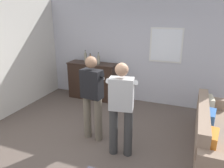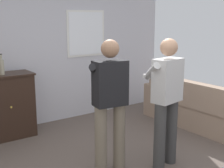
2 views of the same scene
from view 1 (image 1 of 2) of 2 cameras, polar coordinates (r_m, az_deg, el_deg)
The scene contains 9 objects.
ground at distance 4.24m, azimuth -4.25°, elevation -16.86°, with size 10.40×10.40×0.00m, color brown.
wall_back_with_window at distance 6.04m, azimuth 6.52°, elevation 8.49°, with size 5.20×0.15×2.80m.
couch at distance 4.41m, azimuth 24.18°, elevation -11.87°, with size 0.57×2.32×0.86m.
sideboard_cabinet at distance 6.34m, azimuth -5.10°, elevation 0.85°, with size 1.41×0.49×1.05m.
bottle_wine_green at distance 6.21m, azimuth -5.68°, elevation 6.47°, with size 0.07×0.07×0.27m.
bottle_liquor_amber at distance 6.28m, azimuth -6.92°, elevation 6.91°, with size 0.08×0.08×0.35m.
bottle_spirits_clear at distance 6.02m, azimuth -3.53°, elevation 6.38°, with size 0.07×0.07×0.33m.
person_standing_left at distance 4.18m, azimuth -5.14°, elevation -2.78°, with size 0.55×0.50×1.68m.
person_standing_right at distance 3.69m, azimuth 2.44°, elevation -5.70°, with size 0.55×0.50×1.68m.
Camera 1 is at (1.53, -3.10, 2.46)m, focal length 35.00 mm.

